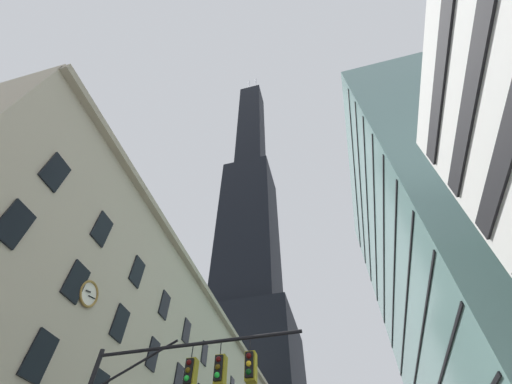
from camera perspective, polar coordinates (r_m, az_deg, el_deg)
The scene contains 2 objects.
dark_skyscraper at distance 111.24m, azimuth -1.33°, elevation -12.86°, with size 27.31×27.31×229.25m.
glass_office_midrise at distance 46.91m, azimuth 33.27°, elevation -11.66°, with size 17.46×34.91×48.97m.
Camera 1 is at (3.30, -10.11, 1.36)m, focal length 22.79 mm.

